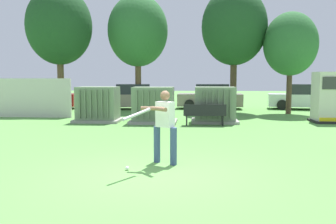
{
  "coord_description": "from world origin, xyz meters",
  "views": [
    {
      "loc": [
        0.91,
        -7.34,
        2.04
      ],
      "look_at": [
        0.08,
        3.5,
        1.0
      ],
      "focal_mm": 38.43,
      "sensor_mm": 36.0,
      "label": 1
    }
  ],
  "objects_px": {
    "transformer_west": "(98,105)",
    "batter": "(164,123)",
    "transformer_mid_west": "(153,105)",
    "generator_enclosure": "(331,98)",
    "parked_car_rightmost": "(303,98)",
    "transformer_mid_east": "(215,105)",
    "parked_car_left_of_center": "(132,97)",
    "parked_car_right_of_center": "(210,97)",
    "park_bench": "(205,113)",
    "parked_car_leftmost": "(47,97)",
    "sports_ball": "(127,168)"
  },
  "relations": [
    {
      "from": "transformer_west",
      "to": "sports_ball",
      "type": "relative_size",
      "value": 23.33
    },
    {
      "from": "generator_enclosure",
      "to": "park_bench",
      "type": "xyz_separation_m",
      "value": [
        -5.74,
        -1.57,
        -0.6
      ]
    },
    {
      "from": "parked_car_leftmost",
      "to": "parked_car_left_of_center",
      "type": "height_order",
      "value": "same"
    },
    {
      "from": "batter",
      "to": "parked_car_left_of_center",
      "type": "xyz_separation_m",
      "value": [
        -3.39,
        14.77,
        -0.22
      ]
    },
    {
      "from": "sports_ball",
      "to": "parked_car_left_of_center",
      "type": "height_order",
      "value": "parked_car_left_of_center"
    },
    {
      "from": "parked_car_left_of_center",
      "to": "generator_enclosure",
      "type": "bearing_deg",
      "value": -31.46
    },
    {
      "from": "parked_car_leftmost",
      "to": "parked_car_right_of_center",
      "type": "bearing_deg",
      "value": 3.76
    },
    {
      "from": "park_bench",
      "to": "parked_car_right_of_center",
      "type": "xyz_separation_m",
      "value": [
        0.59,
        8.52,
        0.22
      ]
    },
    {
      "from": "transformer_west",
      "to": "transformer_mid_west",
      "type": "relative_size",
      "value": 1.0
    },
    {
      "from": "transformer_mid_east",
      "to": "transformer_mid_west",
      "type": "bearing_deg",
      "value": -173.26
    },
    {
      "from": "transformer_mid_west",
      "to": "generator_enclosure",
      "type": "bearing_deg",
      "value": 5.13
    },
    {
      "from": "transformer_west",
      "to": "transformer_mid_east",
      "type": "xyz_separation_m",
      "value": [
        5.39,
        0.09,
        0.0
      ]
    },
    {
      "from": "parked_car_right_of_center",
      "to": "park_bench",
      "type": "bearing_deg",
      "value": -93.96
    },
    {
      "from": "transformer_west",
      "to": "transformer_mid_east",
      "type": "relative_size",
      "value": 1.0
    },
    {
      "from": "transformer_mid_east",
      "to": "sports_ball",
      "type": "relative_size",
      "value": 23.33
    },
    {
      "from": "generator_enclosure",
      "to": "parked_car_rightmost",
      "type": "height_order",
      "value": "generator_enclosure"
    },
    {
      "from": "transformer_mid_west",
      "to": "park_bench",
      "type": "relative_size",
      "value": 1.16
    },
    {
      "from": "park_bench",
      "to": "parked_car_rightmost",
      "type": "bearing_deg",
      "value": 52.65
    },
    {
      "from": "parked_car_leftmost",
      "to": "parked_car_right_of_center",
      "type": "relative_size",
      "value": 1.0
    },
    {
      "from": "generator_enclosure",
      "to": "parked_car_leftmost",
      "type": "xyz_separation_m",
      "value": [
        -15.97,
        6.23,
        -0.38
      ]
    },
    {
      "from": "transformer_mid_east",
      "to": "parked_car_left_of_center",
      "type": "xyz_separation_m",
      "value": [
        -5.01,
        6.68,
        -0.04
      ]
    },
    {
      "from": "parked_car_right_of_center",
      "to": "batter",
      "type": "bearing_deg",
      "value": -96.4
    },
    {
      "from": "sports_ball",
      "to": "parked_car_left_of_center",
      "type": "xyz_separation_m",
      "value": [
        -2.63,
        15.41,
        0.71
      ]
    },
    {
      "from": "generator_enclosure",
      "to": "batter",
      "type": "xyz_separation_m",
      "value": [
        -6.88,
        -8.49,
        -0.16
      ]
    },
    {
      "from": "batter",
      "to": "transformer_west",
      "type": "bearing_deg",
      "value": 115.21
    },
    {
      "from": "park_bench",
      "to": "parked_car_leftmost",
      "type": "relative_size",
      "value": 0.43
    },
    {
      "from": "transformer_mid_west",
      "to": "parked_car_right_of_center",
      "type": "height_order",
      "value": "same"
    },
    {
      "from": "sports_ball",
      "to": "parked_car_left_of_center",
      "type": "distance_m",
      "value": 15.65
    },
    {
      "from": "generator_enclosure",
      "to": "parked_car_right_of_center",
      "type": "bearing_deg",
      "value": 126.56
    },
    {
      "from": "transformer_west",
      "to": "parked_car_leftmost",
      "type": "distance_m",
      "value": 8.57
    },
    {
      "from": "parked_car_left_of_center",
      "to": "batter",
      "type": "bearing_deg",
      "value": -77.08
    },
    {
      "from": "parked_car_right_of_center",
      "to": "parked_car_left_of_center",
      "type": "bearing_deg",
      "value": -172.62
    },
    {
      "from": "sports_ball",
      "to": "parked_car_right_of_center",
      "type": "xyz_separation_m",
      "value": [
        2.49,
        16.08,
        0.71
      ]
    },
    {
      "from": "parked_car_leftmost",
      "to": "generator_enclosure",
      "type": "bearing_deg",
      "value": -21.33
    },
    {
      "from": "transformer_west",
      "to": "batter",
      "type": "bearing_deg",
      "value": -64.79
    },
    {
      "from": "transformer_west",
      "to": "parked_car_left_of_center",
      "type": "height_order",
      "value": "same"
    },
    {
      "from": "transformer_west",
      "to": "parked_car_rightmost",
      "type": "xyz_separation_m",
      "value": [
        11.44,
        7.47,
        -0.04
      ]
    },
    {
      "from": "transformer_mid_west",
      "to": "generator_enclosure",
      "type": "height_order",
      "value": "generator_enclosure"
    },
    {
      "from": "generator_enclosure",
      "to": "transformer_west",
      "type": "bearing_deg",
      "value": -177.4
    },
    {
      "from": "parked_car_leftmost",
      "to": "transformer_west",
      "type": "bearing_deg",
      "value": -51.62
    },
    {
      "from": "generator_enclosure",
      "to": "sports_ball",
      "type": "bearing_deg",
      "value": -129.92
    },
    {
      "from": "sports_ball",
      "to": "parked_car_leftmost",
      "type": "bearing_deg",
      "value": 118.47
    },
    {
      "from": "transformer_mid_east",
      "to": "batter",
      "type": "height_order",
      "value": "batter"
    },
    {
      "from": "transformer_west",
      "to": "parked_car_right_of_center",
      "type": "relative_size",
      "value": 0.49
    },
    {
      "from": "parked_car_left_of_center",
      "to": "parked_car_right_of_center",
      "type": "xyz_separation_m",
      "value": [
        5.12,
        0.66,
        0.0
      ]
    },
    {
      "from": "transformer_mid_west",
      "to": "generator_enclosure",
      "type": "distance_m",
      "value": 8.07
    },
    {
      "from": "transformer_mid_west",
      "to": "parked_car_rightmost",
      "type": "relative_size",
      "value": 0.48
    },
    {
      "from": "batter",
      "to": "parked_car_leftmost",
      "type": "bearing_deg",
      "value": 121.69
    },
    {
      "from": "generator_enclosure",
      "to": "parked_car_right_of_center",
      "type": "relative_size",
      "value": 0.54
    },
    {
      "from": "parked_car_leftmost",
      "to": "park_bench",
      "type": "bearing_deg",
      "value": -37.35
    }
  ]
}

